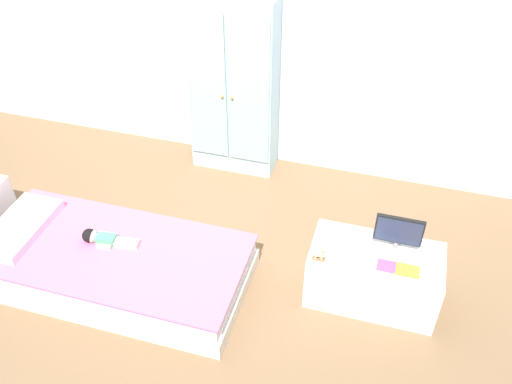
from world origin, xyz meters
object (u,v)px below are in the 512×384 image
at_px(wardrobe, 233,87).
at_px(tv_stand, 373,275).
at_px(book_orange, 407,270).
at_px(bed, 115,265).
at_px(doll, 100,238).
at_px(book_purple, 386,266).
at_px(tv_monitor, 399,232).
at_px(rocking_horse_toy, 320,254).

relative_size(wardrobe, tv_stand, 1.80).
distance_m(tv_stand, book_orange, 0.30).
relative_size(bed, wardrobe, 1.20).
height_order(doll, book_purple, book_purple).
relative_size(bed, tv_stand, 2.15).
bearing_deg(tv_monitor, wardrobe, 142.37).
relative_size(doll, tv_stand, 0.47).
bearing_deg(doll, bed, -25.29).
bearing_deg(tv_monitor, bed, -167.22).
xyz_separation_m(bed, tv_monitor, (1.81, 0.41, 0.42)).
distance_m(bed, book_orange, 1.93).
xyz_separation_m(tv_stand, rocking_horse_toy, (-0.34, -0.15, 0.25)).
xyz_separation_m(tv_stand, book_orange, (0.19, -0.10, 0.21)).
xyz_separation_m(wardrobe, tv_stand, (1.34, -1.18, -0.55)).
distance_m(doll, wardrobe, 1.60).
height_order(tv_stand, book_purple, book_purple).
xyz_separation_m(book_purple, book_orange, (0.13, 0.00, -0.00)).
distance_m(tv_monitor, book_purple, 0.23).
bearing_deg(rocking_horse_toy, tv_stand, 23.90).
height_order(wardrobe, book_purple, wardrobe).
bearing_deg(book_purple, rocking_horse_toy, -172.66).
height_order(bed, book_purple, book_purple).
bearing_deg(rocking_horse_toy, bed, -172.38).
height_order(wardrobe, tv_monitor, wardrobe).
bearing_deg(tv_stand, tv_monitor, 37.00).
distance_m(doll, tv_monitor, 1.97).
height_order(tv_stand, book_orange, book_orange).
relative_size(doll, tv_monitor, 1.32).
distance_m(doll, book_orange, 2.02).
distance_m(bed, tv_stand, 1.74).
distance_m(book_purple, book_orange, 0.13).
height_order(doll, tv_monitor, tv_monitor).
distance_m(tv_stand, book_purple, 0.24).
bearing_deg(doll, wardrobe, 71.78).
distance_m(wardrobe, tv_stand, 1.87).
distance_m(tv_monitor, book_orange, 0.24).
bearing_deg(rocking_horse_toy, book_orange, 5.62).
distance_m(tv_monitor, rocking_horse_toy, 0.51).
bearing_deg(rocking_horse_toy, tv_monitor, 27.16).
height_order(doll, rocking_horse_toy, rocking_horse_toy).
bearing_deg(book_orange, tv_monitor, 116.76).
bearing_deg(tv_monitor, book_orange, -63.24).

